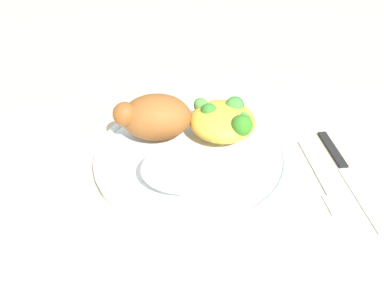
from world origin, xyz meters
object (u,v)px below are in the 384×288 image
(mac_cheese_with_broccoli, at_px, (224,119))
(fork, at_px, (322,179))
(plate, at_px, (192,155))
(knife, at_px, (344,166))
(roasted_chicken, at_px, (154,117))
(rice_pile, at_px, (185,168))

(mac_cheese_with_broccoli, height_order, fork, mac_cheese_with_broccoli)
(plate, xyz_separation_m, fork, (-0.17, 0.04, -0.01))
(fork, bearing_deg, mac_cheese_with_broccoli, -34.21)
(knife, bearing_deg, mac_cheese_with_broccoli, -20.81)
(plate, relative_size, roasted_chicken, 2.53)
(roasted_chicken, relative_size, knife, 0.55)
(plate, relative_size, fork, 1.87)
(mac_cheese_with_broccoli, distance_m, fork, 0.15)
(roasted_chicken, height_order, mac_cheese_with_broccoli, roasted_chicken)
(fork, bearing_deg, plate, -14.53)
(roasted_chicken, xyz_separation_m, fork, (-0.22, 0.08, -0.05))
(mac_cheese_with_broccoli, relative_size, knife, 0.50)
(rice_pile, xyz_separation_m, fork, (-0.18, -0.01, -0.04))
(mac_cheese_with_broccoli, bearing_deg, fork, 145.79)
(mac_cheese_with_broccoli, xyz_separation_m, knife, (-0.16, 0.06, -0.04))
(rice_pile, relative_size, knife, 0.56)
(fork, height_order, knife, knife)
(roasted_chicken, height_order, rice_pile, roasted_chicken)
(mac_cheese_with_broccoli, distance_m, knife, 0.17)
(roasted_chicken, relative_size, mac_cheese_with_broccoli, 1.11)
(mac_cheese_with_broccoli, relative_size, fork, 0.66)
(rice_pile, xyz_separation_m, mac_cheese_with_broccoli, (-0.06, -0.10, 0.00))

